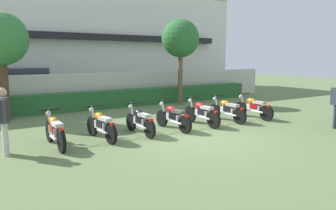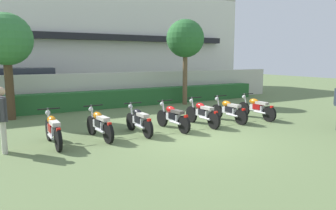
{
  "view_description": "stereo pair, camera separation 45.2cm",
  "coord_description": "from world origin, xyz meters",
  "px_view_note": "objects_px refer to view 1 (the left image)",
  "views": [
    {
      "loc": [
        -5.6,
        -7.14,
        2.36
      ],
      "look_at": [
        0.0,
        1.7,
        0.79
      ],
      "focal_mm": 33.65,
      "sensor_mm": 36.0,
      "label": 1
    },
    {
      "loc": [
        -5.21,
        -7.37,
        2.36
      ],
      "look_at": [
        0.0,
        1.7,
        0.79
      ],
      "focal_mm": 33.65,
      "sensor_mm": 36.0,
      "label": 2
    }
  ],
  "objects_px": {
    "inspector_person": "(3,116)",
    "tree_far_side": "(180,39)",
    "motorcycle_in_row_1": "(101,125)",
    "motorcycle_in_row_4": "(202,113)",
    "parked_car": "(21,88)",
    "tree_near_inspector": "(1,40)",
    "motorcycle_in_row_2": "(140,120)",
    "motorcycle_in_row_5": "(227,110)",
    "motorcycle_in_row_0": "(55,130)",
    "motorcycle_in_row_3": "(173,117)"
  },
  "relations": [
    {
      "from": "parked_car",
      "to": "motorcycle_in_row_3",
      "type": "relative_size",
      "value": 2.46
    },
    {
      "from": "parked_car",
      "to": "tree_near_inspector",
      "type": "bearing_deg",
      "value": -104.91
    },
    {
      "from": "parked_car",
      "to": "tree_far_side",
      "type": "relative_size",
      "value": 1.06
    },
    {
      "from": "motorcycle_in_row_2",
      "to": "motorcycle_in_row_3",
      "type": "bearing_deg",
      "value": -92.24
    },
    {
      "from": "motorcycle_in_row_5",
      "to": "inspector_person",
      "type": "distance_m",
      "value": 7.46
    },
    {
      "from": "motorcycle_in_row_3",
      "to": "parked_car",
      "type": "bearing_deg",
      "value": 20.0
    },
    {
      "from": "tree_far_side",
      "to": "motorcycle_in_row_5",
      "type": "relative_size",
      "value": 2.28
    },
    {
      "from": "tree_far_side",
      "to": "motorcycle_in_row_1",
      "type": "xyz_separation_m",
      "value": [
        -5.97,
        -4.62,
        -2.84
      ]
    },
    {
      "from": "tree_far_side",
      "to": "motorcycle_in_row_0",
      "type": "bearing_deg",
      "value": -147.2
    },
    {
      "from": "motorcycle_in_row_1",
      "to": "motorcycle_in_row_4",
      "type": "height_order",
      "value": "motorcycle_in_row_4"
    },
    {
      "from": "motorcycle_in_row_3",
      "to": "inspector_person",
      "type": "height_order",
      "value": "inspector_person"
    },
    {
      "from": "tree_near_inspector",
      "to": "inspector_person",
      "type": "distance_m",
      "value": 5.14
    },
    {
      "from": "motorcycle_in_row_3",
      "to": "motorcycle_in_row_4",
      "type": "height_order",
      "value": "motorcycle_in_row_4"
    },
    {
      "from": "inspector_person",
      "to": "tree_far_side",
      "type": "bearing_deg",
      "value": 29.35
    },
    {
      "from": "parked_car",
      "to": "tree_near_inspector",
      "type": "relative_size",
      "value": 1.13
    },
    {
      "from": "tree_far_side",
      "to": "motorcycle_in_row_2",
      "type": "bearing_deg",
      "value": -135.43
    },
    {
      "from": "motorcycle_in_row_3",
      "to": "inspector_person",
      "type": "relative_size",
      "value": 1.11
    },
    {
      "from": "motorcycle_in_row_1",
      "to": "motorcycle_in_row_4",
      "type": "bearing_deg",
      "value": -94.9
    },
    {
      "from": "motorcycle_in_row_1",
      "to": "inspector_person",
      "type": "height_order",
      "value": "inspector_person"
    },
    {
      "from": "parked_car",
      "to": "motorcycle_in_row_1",
      "type": "relative_size",
      "value": 2.5
    },
    {
      "from": "parked_car",
      "to": "inspector_person",
      "type": "xyz_separation_m",
      "value": [
        -1.44,
        -8.08,
        0.05
      ]
    },
    {
      "from": "motorcycle_in_row_0",
      "to": "motorcycle_in_row_4",
      "type": "height_order",
      "value": "motorcycle_in_row_0"
    },
    {
      "from": "motorcycle_in_row_2",
      "to": "motorcycle_in_row_5",
      "type": "xyz_separation_m",
      "value": [
        3.69,
        0.06,
        0.0
      ]
    },
    {
      "from": "tree_near_inspector",
      "to": "tree_far_side",
      "type": "relative_size",
      "value": 0.94
    },
    {
      "from": "tree_far_side",
      "to": "motorcycle_in_row_1",
      "type": "distance_m",
      "value": 8.06
    },
    {
      "from": "tree_far_side",
      "to": "motorcycle_in_row_1",
      "type": "relative_size",
      "value": 2.35
    },
    {
      "from": "inspector_person",
      "to": "motorcycle_in_row_1",
      "type": "bearing_deg",
      "value": 3.1
    },
    {
      "from": "tree_near_inspector",
      "to": "motorcycle_in_row_2",
      "type": "relative_size",
      "value": 2.25
    },
    {
      "from": "motorcycle_in_row_3",
      "to": "motorcycle_in_row_4",
      "type": "distance_m",
      "value": 1.24
    },
    {
      "from": "tree_far_side",
      "to": "motorcycle_in_row_5",
      "type": "xyz_separation_m",
      "value": [
        -1.02,
        -4.58,
        -2.84
      ]
    },
    {
      "from": "motorcycle_in_row_4",
      "to": "inspector_person",
      "type": "height_order",
      "value": "inspector_person"
    },
    {
      "from": "motorcycle_in_row_2",
      "to": "inspector_person",
      "type": "height_order",
      "value": "inspector_person"
    },
    {
      "from": "tree_near_inspector",
      "to": "inspector_person",
      "type": "height_order",
      "value": "tree_near_inspector"
    },
    {
      "from": "motorcycle_in_row_1",
      "to": "motorcycle_in_row_4",
      "type": "relative_size",
      "value": 0.95
    },
    {
      "from": "motorcycle_in_row_2",
      "to": "motorcycle_in_row_5",
      "type": "relative_size",
      "value": 0.96
    },
    {
      "from": "motorcycle_in_row_4",
      "to": "inspector_person",
      "type": "distance_m",
      "value": 6.23
    },
    {
      "from": "motorcycle_in_row_4",
      "to": "motorcycle_in_row_1",
      "type": "bearing_deg",
      "value": 89.31
    },
    {
      "from": "motorcycle_in_row_2",
      "to": "motorcycle_in_row_3",
      "type": "height_order",
      "value": "same"
    },
    {
      "from": "motorcycle_in_row_1",
      "to": "inspector_person",
      "type": "distance_m",
      "value": 2.56
    },
    {
      "from": "tree_far_side",
      "to": "motorcycle_in_row_5",
      "type": "height_order",
      "value": "tree_far_side"
    },
    {
      "from": "tree_near_inspector",
      "to": "motorcycle_in_row_4",
      "type": "distance_m",
      "value": 7.76
    },
    {
      "from": "parked_car",
      "to": "tree_far_side",
      "type": "bearing_deg",
      "value": -24.07
    },
    {
      "from": "motorcycle_in_row_5",
      "to": "motorcycle_in_row_1",
      "type": "bearing_deg",
      "value": 87.95
    },
    {
      "from": "motorcycle_in_row_4",
      "to": "motorcycle_in_row_5",
      "type": "height_order",
      "value": "motorcycle_in_row_4"
    },
    {
      "from": "motorcycle_in_row_3",
      "to": "motorcycle_in_row_4",
      "type": "xyz_separation_m",
      "value": [
        1.24,
        0.06,
        0.01
      ]
    },
    {
      "from": "parked_car",
      "to": "motorcycle_in_row_2",
      "type": "bearing_deg",
      "value": -72.56
    },
    {
      "from": "parked_car",
      "to": "tree_near_inspector",
      "type": "xyz_separation_m",
      "value": [
        -0.98,
        -3.37,
        2.06
      ]
    },
    {
      "from": "motorcycle_in_row_1",
      "to": "tree_near_inspector",
      "type": "bearing_deg",
      "value": 18.96
    },
    {
      "from": "motorcycle_in_row_3",
      "to": "motorcycle_in_row_2",
      "type": "bearing_deg",
      "value": 84.69
    },
    {
      "from": "motorcycle_in_row_0",
      "to": "motorcycle_in_row_1",
      "type": "distance_m",
      "value": 1.31
    }
  ]
}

